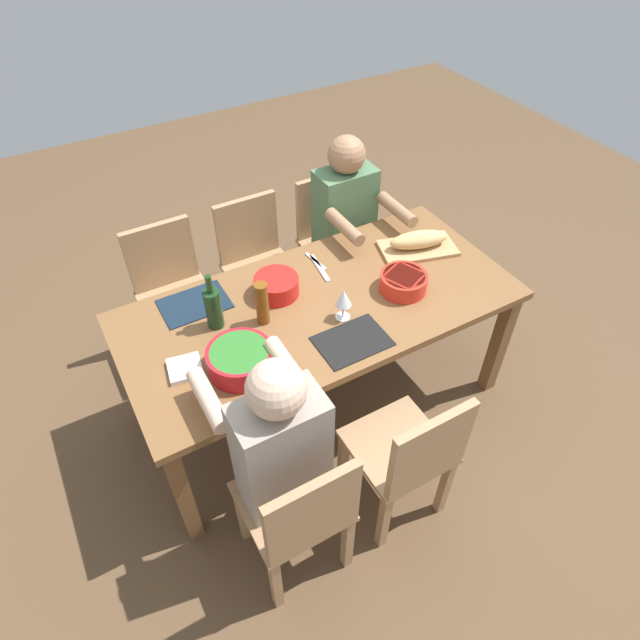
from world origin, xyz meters
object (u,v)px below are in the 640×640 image
diner_near_left (348,220)px  bread_loaf (419,240)px  chair_far_right (301,513)px  serving_bowl_fruit (276,285)px  chair_near_right (172,288)px  chair_near_left (332,235)px  beer_bottle (262,303)px  chair_near_center (256,260)px  serving_bowl_pasta (404,281)px  dining_table (320,316)px  chair_far_center (410,455)px  wine_glass (343,299)px  napkin_stack (185,368)px  cutting_board (418,248)px  serving_bowl_greens (240,359)px  wine_bottle (213,308)px  diner_far_right (277,447)px

diner_near_left → bread_loaf: size_ratio=3.75×
chair_far_right → serving_bowl_fruit: bearing=-111.9°
chair_near_right → diner_near_left: 1.09m
chair_near_left → serving_bowl_fruit: size_ratio=3.90×
beer_bottle → serving_bowl_fruit: bearing=-134.1°
chair_near_center → serving_bowl_pasta: 1.02m
dining_table → chair_near_center: bearing=-90.0°
chair_far_center → wine_glass: wine_glass is taller
bread_loaf → napkin_stack: (1.37, 0.20, -0.05)m
beer_bottle → serving_bowl_pasta: bearing=169.0°
diner_near_left → cutting_board: (-0.14, 0.48, 0.05)m
chair_near_right → chair_far_right: same height
chair_near_right → napkin_stack: chair_near_right is taller
chair_far_center → cutting_board: bearing=-126.9°
cutting_board → wine_glass: (0.62, 0.25, 0.11)m
chair_near_center → chair_far_right: (0.53, 1.55, 0.00)m
chair_near_center → chair_near_left: same height
wine_glass → napkin_stack: 0.76m
cutting_board → bread_loaf: 0.06m
diner_near_left → cutting_board: 0.50m
chair_far_right → chair_far_center: bearing=180.0°
serving_bowl_pasta → serving_bowl_greens: 0.90m
cutting_board → bread_loaf: (0.00, 0.00, 0.06)m
wine_bottle → napkin_stack: (0.22, 0.19, -0.10)m
serving_bowl_greens → cutting_board: 1.20m
dining_table → chair_near_center: chair_near_center is taller
chair_far_center → serving_bowl_pasta: 0.84m
chair_far_right → chair_near_left: same height
chair_near_left → dining_table: bearing=55.8°
chair_near_center → wine_glass: 0.99m
chair_near_left → wine_bottle: size_ratio=2.93×
chair_near_right → cutting_board: 1.39m
diner_near_left → serving_bowl_fruit: size_ratio=5.51×
wine_glass → wine_bottle: bearing=-24.8°
chair_near_left → serving_bowl_fruit: chair_near_left is taller
dining_table → diner_far_right: diner_far_right is taller
chair_far_right → bread_loaf: size_ratio=2.66×
wine_glass → dining_table: bearing=-72.0°
chair_far_right → diner_far_right: 0.28m
diner_far_right → wine_bottle: (-0.04, -0.70, 0.15)m
serving_bowl_pasta → bread_loaf: (-0.26, -0.23, 0.01)m
dining_table → wine_glass: size_ratio=11.53×
wine_bottle → bread_loaf: bearing=-179.7°
napkin_stack → chair_far_center: bearing=135.7°
dining_table → bread_loaf: (-0.67, -0.11, 0.15)m
serving_bowl_pasta → beer_bottle: bearing=-11.0°
diner_far_right → serving_bowl_fruit: diner_far_right is taller
dining_table → beer_bottle: 0.35m
dining_table → wine_glass: bearing=108.0°
napkin_stack → wine_bottle: bearing=-138.5°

